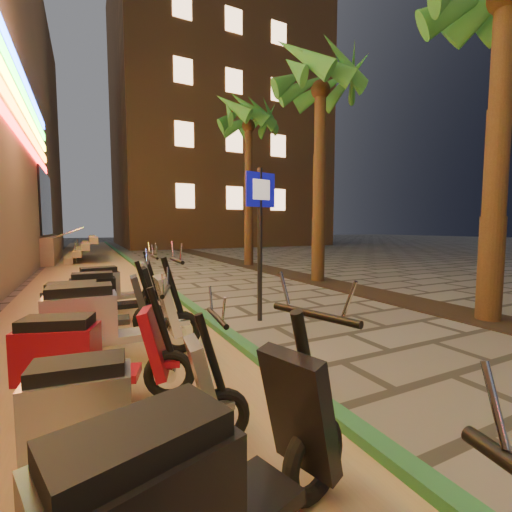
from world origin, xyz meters
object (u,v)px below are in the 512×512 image
scooter_4 (199,490)px  scooter_6 (86,355)px  scooter_9 (109,294)px  scooter_5 (118,407)px  scooter_7 (107,319)px  scooter_10 (113,286)px  pedestrian_sign (260,223)px  scooter_8 (93,308)px

scooter_4 → scooter_6: (-0.43, 2.08, -0.05)m
scooter_6 → scooter_9: bearing=100.4°
scooter_5 → scooter_7: bearing=95.1°
scooter_7 → scooter_10: scooter_7 is taller
scooter_4 → scooter_5: bearing=86.5°
scooter_5 → scooter_7: scooter_7 is taller
pedestrian_sign → scooter_8: pedestrian_sign is taller
scooter_5 → scooter_6: 1.07m
scooter_4 → scooter_5: scooter_4 is taller
scooter_7 → scooter_4: bearing=-85.2°
scooter_4 → scooter_7: size_ratio=0.94×
scooter_9 → scooter_5: bearing=-92.0°
scooter_5 → scooter_7: 1.99m
scooter_7 → scooter_9: size_ratio=1.10×
scooter_4 → scooter_5: 1.06m
pedestrian_sign → scooter_6: 3.55m
pedestrian_sign → scooter_9: bearing=149.2°
scooter_6 → scooter_10: 3.74m
scooter_4 → scooter_7: (-0.21, 3.02, 0.03)m
scooter_6 → scooter_8: size_ratio=0.94×
scooter_4 → scooter_10: bearing=72.7°
scooter_6 → scooter_8: (0.08, 1.89, 0.03)m
scooter_6 → scooter_9: 2.88m
scooter_4 → scooter_10: 5.79m
scooter_8 → scooter_9: 1.01m
scooter_10 → scooter_5: bearing=-99.7°
scooter_7 → scooter_8: (-0.14, 0.95, -0.05)m
scooter_6 → scooter_7: bearing=93.9°
scooter_8 → scooter_4: bearing=-79.9°
scooter_4 → scooter_6: scooter_4 is taller
scooter_6 → scooter_5: bearing=-62.3°
scooter_4 → scooter_8: scooter_4 is taller
pedestrian_sign → scooter_5: 4.09m
pedestrian_sign → scooter_4: (-2.32, -3.95, -1.20)m
scooter_5 → scooter_6: size_ratio=0.96×
scooter_5 → scooter_4: bearing=-70.4°
scooter_5 → scooter_8: 2.94m
scooter_7 → scooter_10: 2.78m
pedestrian_sign → scooter_10: size_ratio=1.60×
scooter_8 → scooter_10: scooter_10 is taller
scooter_6 → scooter_10: size_ratio=0.93×
scooter_6 → scooter_10: bearing=100.2°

